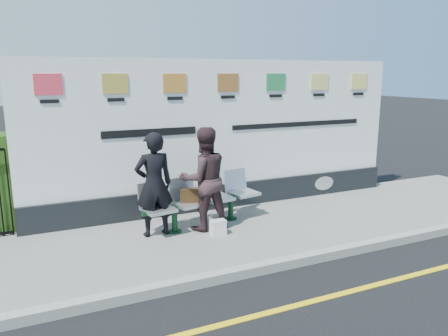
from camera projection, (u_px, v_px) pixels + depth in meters
name	position (u px, v px, depth m)	size (l,w,h in m)	color
ground	(317.00, 300.00, 5.59)	(80.00, 80.00, 0.00)	black
pavement	(233.00, 233.00, 7.80)	(14.00, 3.00, 0.12)	slate
kerb	(277.00, 265.00, 6.47)	(14.00, 0.18, 0.14)	gray
yellow_line	(317.00, 300.00, 5.59)	(14.00, 0.10, 0.01)	yellow
billboard	(226.00, 145.00, 8.91)	(8.00, 0.30, 3.00)	black
bench	(204.00, 212.00, 7.95)	(2.31, 0.59, 0.49)	#B0B4B9
woman_left	(154.00, 185.00, 7.35)	(0.65, 0.43, 1.79)	black
woman_right	(204.00, 179.00, 7.65)	(0.89, 0.69, 1.83)	#332124
handbag_brown	(189.00, 195.00, 7.71)	(0.32, 0.14, 0.25)	#32200E
carrier_bag_white	(218.00, 228.00, 7.50)	(0.27, 0.16, 0.27)	silver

